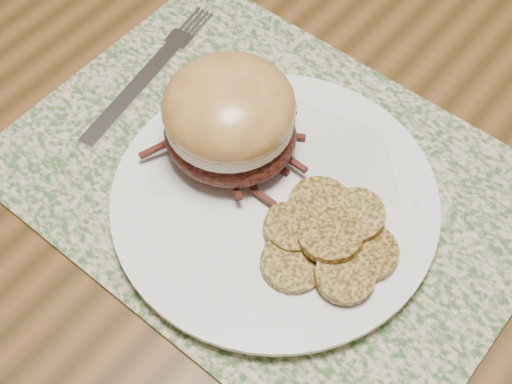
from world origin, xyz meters
TOP-DOWN VIEW (x-y plane):
  - placemat at (-0.30, -0.05)m, footprint 0.45×0.33m
  - dinner_plate at (-0.28, -0.07)m, footprint 0.26×0.26m
  - pork_sandwich at (-0.34, -0.05)m, footprint 0.13×0.13m
  - roasted_potatoes at (-0.22, -0.07)m, footprint 0.12×0.13m
  - fork at (-0.47, -0.02)m, footprint 0.05×0.20m

SIDE VIEW (x-z plane):
  - placemat at x=-0.30m, z-range 0.75..0.75m
  - fork at x=-0.47m, z-range 0.75..0.76m
  - dinner_plate at x=-0.28m, z-range 0.75..0.77m
  - roasted_potatoes at x=-0.22m, z-range 0.76..0.79m
  - pork_sandwich at x=-0.34m, z-range 0.77..0.86m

